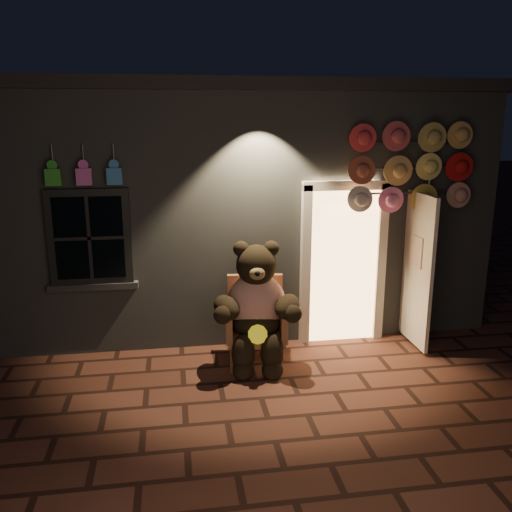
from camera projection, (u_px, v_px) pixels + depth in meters
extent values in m
plane|color=#592E22|center=(261.00, 398.00, 5.93)|extent=(60.00, 60.00, 0.00)
cube|color=slate|center=(224.00, 197.00, 9.34)|extent=(7.00, 5.00, 3.30)
cube|color=black|center=(222.00, 92.00, 8.91)|extent=(7.30, 5.30, 0.16)
cube|color=black|center=(90.00, 237.00, 6.65)|extent=(1.00, 0.10, 1.20)
cube|color=black|center=(90.00, 238.00, 6.62)|extent=(0.82, 0.06, 1.02)
cube|color=slate|center=(94.00, 286.00, 6.81)|extent=(1.10, 0.14, 0.08)
cube|color=#F3B66D|center=(342.00, 265.00, 7.28)|extent=(0.92, 0.10, 2.10)
cube|color=beige|center=(305.00, 268.00, 7.17)|extent=(0.12, 0.12, 2.20)
cube|color=beige|center=(380.00, 264.00, 7.32)|extent=(0.12, 0.12, 2.20)
cube|color=beige|center=(347.00, 185.00, 6.97)|extent=(1.16, 0.12, 0.12)
cube|color=beige|center=(418.00, 270.00, 7.05)|extent=(0.05, 0.80, 2.00)
cube|color=#2C8E26|center=(53.00, 177.00, 6.34)|extent=(0.18, 0.07, 0.20)
cylinder|color=#59595E|center=(52.00, 155.00, 6.33)|extent=(0.02, 0.02, 0.25)
cube|color=#C551A4|center=(84.00, 177.00, 6.39)|extent=(0.18, 0.07, 0.20)
cylinder|color=#59595E|center=(83.00, 155.00, 6.38)|extent=(0.02, 0.02, 0.25)
cube|color=teal|center=(114.00, 176.00, 6.44)|extent=(0.18, 0.07, 0.20)
cylinder|color=#59595E|center=(114.00, 155.00, 6.44)|extent=(0.02, 0.02, 0.25)
cube|color=#99643B|center=(256.00, 335.00, 6.69)|extent=(0.76, 0.72, 0.10)
cube|color=#99643B|center=(255.00, 301.00, 6.89)|extent=(0.70, 0.16, 0.69)
cube|color=#99643B|center=(229.00, 321.00, 6.61)|extent=(0.14, 0.60, 0.40)
cube|color=#99643B|center=(283.00, 320.00, 6.64)|extent=(0.14, 0.60, 0.40)
cylinder|color=#99643B|center=(232.00, 361.00, 6.46)|extent=(0.05, 0.05, 0.32)
cylinder|color=#99643B|center=(282.00, 360.00, 6.49)|extent=(0.05, 0.05, 0.32)
cylinder|color=#99643B|center=(232.00, 342.00, 7.00)|extent=(0.05, 0.05, 0.32)
cylinder|color=#99643B|center=(278.00, 341.00, 7.03)|extent=(0.05, 0.05, 0.32)
ellipsoid|color=red|center=(256.00, 303.00, 6.65)|extent=(0.78, 0.66, 0.76)
ellipsoid|color=black|center=(256.00, 323.00, 6.62)|extent=(0.65, 0.57, 0.36)
sphere|color=black|center=(256.00, 265.00, 6.47)|extent=(0.54, 0.54, 0.49)
sphere|color=black|center=(241.00, 249.00, 6.45)|extent=(0.19, 0.19, 0.19)
sphere|color=black|center=(271.00, 249.00, 6.46)|extent=(0.19, 0.19, 0.19)
ellipsoid|color=olive|center=(257.00, 274.00, 6.27)|extent=(0.21, 0.15, 0.15)
ellipsoid|color=black|center=(226.00, 307.00, 6.40)|extent=(0.39, 0.55, 0.28)
ellipsoid|color=black|center=(287.00, 307.00, 6.43)|extent=(0.47, 0.57, 0.28)
ellipsoid|color=black|center=(243.00, 353.00, 6.37)|extent=(0.28, 0.28, 0.47)
ellipsoid|color=black|center=(272.00, 353.00, 6.38)|extent=(0.28, 0.28, 0.47)
sphere|color=black|center=(243.00, 370.00, 6.36)|extent=(0.26, 0.26, 0.26)
sphere|color=black|center=(272.00, 370.00, 6.37)|extent=(0.26, 0.26, 0.26)
cylinder|color=yellow|center=(258.00, 334.00, 6.32)|extent=(0.24, 0.12, 0.23)
cylinder|color=#59595E|center=(425.00, 236.00, 7.26)|extent=(0.04, 0.04, 2.88)
cylinder|color=#59595E|center=(410.00, 143.00, 6.88)|extent=(1.28, 0.03, 0.03)
cylinder|color=#59595E|center=(408.00, 168.00, 6.96)|extent=(1.28, 0.03, 0.03)
cylinder|color=#59595E|center=(406.00, 193.00, 7.04)|extent=(1.28, 0.03, 0.03)
cylinder|color=#D5363A|center=(364.00, 139.00, 6.72)|extent=(0.36, 0.11, 0.37)
cylinder|color=#C54B4E|center=(397.00, 139.00, 6.75)|extent=(0.36, 0.11, 0.37)
cylinder|color=#AA954D|center=(431.00, 139.00, 6.79)|extent=(0.36, 0.11, 0.37)
cylinder|color=tan|center=(460.00, 138.00, 6.91)|extent=(0.36, 0.11, 0.37)
cylinder|color=#A04C35|center=(363.00, 169.00, 6.78)|extent=(0.36, 0.11, 0.37)
cylinder|color=#DEA85A|center=(396.00, 169.00, 6.82)|extent=(0.36, 0.11, 0.37)
cylinder|color=#EDD46C|center=(426.00, 168.00, 6.94)|extent=(0.36, 0.11, 0.37)
cylinder|color=red|center=(458.00, 168.00, 6.97)|extent=(0.36, 0.11, 0.37)
cylinder|color=beige|center=(362.00, 199.00, 6.84)|extent=(0.36, 0.11, 0.37)
cylinder|color=pink|center=(393.00, 198.00, 6.97)|extent=(0.36, 0.11, 0.37)
cylinder|color=gold|center=(425.00, 198.00, 7.00)|extent=(0.36, 0.11, 0.37)
cylinder|color=tan|center=(457.00, 197.00, 7.04)|extent=(0.36, 0.11, 0.37)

